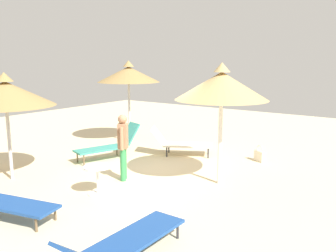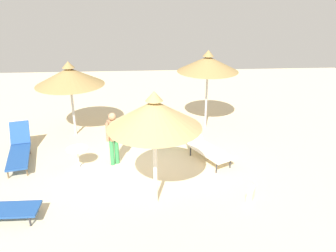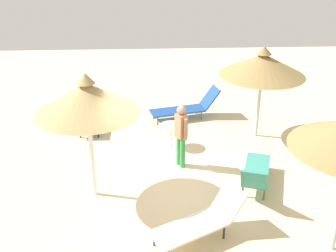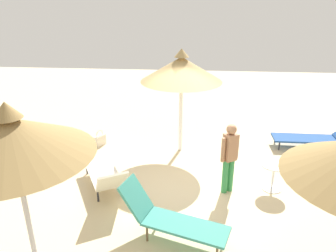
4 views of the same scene
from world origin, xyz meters
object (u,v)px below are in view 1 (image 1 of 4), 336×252
object	(u,v)px
parasol_umbrella_back	(222,86)
parasol_umbrella_center	(129,74)
lounge_chair_far_left	(1,198)
person_standing_edge	(123,144)
lounge_chair_far_right	(179,142)
side_table_round	(97,175)
lounge_chair_near_left	(124,241)
parasol_umbrella_front	(5,94)
lounge_chair_near_right	(110,144)
handbag	(260,156)

from	to	relation	value
parasol_umbrella_back	parasol_umbrella_center	distance (m)	5.02
parasol_umbrella_back	parasol_umbrella_center	size ratio (longest dim) A/B	0.99
lounge_chair_far_left	person_standing_edge	size ratio (longest dim) A/B	1.37
lounge_chair_far_right	side_table_round	distance (m)	3.76
lounge_chair_near_left	person_standing_edge	world-z (taller)	person_standing_edge
parasol_umbrella_front	lounge_chair_near_right	bearing A→B (deg)	-14.14
parasol_umbrella_front	person_standing_edge	world-z (taller)	parasol_umbrella_front
lounge_chair_near_right	handbag	bearing A→B (deg)	-57.67
lounge_chair_far_right	handbag	size ratio (longest dim) A/B	4.01
handbag	side_table_round	distance (m)	4.90
parasol_umbrella_back	parasol_umbrella_front	distance (m)	5.07
parasol_umbrella_front	parasol_umbrella_center	distance (m)	4.72
lounge_chair_near_right	side_table_round	world-z (taller)	lounge_chair_near_right
parasol_umbrella_front	handbag	world-z (taller)	parasol_umbrella_front
lounge_chair_near_left	side_table_round	xyz separation A→B (m)	(1.63, 2.27, 0.12)
handbag	lounge_chair_near_right	bearing A→B (deg)	122.33
lounge_chair_near_right	lounge_chair_far_right	distance (m)	2.09
lounge_chair_far_right	person_standing_edge	xyz separation A→B (m)	(-2.71, -0.18, 0.51)
lounge_chair_near_left	side_table_round	bearing A→B (deg)	54.40
parasol_umbrella_center	person_standing_edge	size ratio (longest dim) A/B	1.77
side_table_round	handbag	bearing A→B (deg)	-22.77
parasol_umbrella_front	lounge_chair_far_left	xyz separation A→B (m)	(-1.32, -1.85, -1.73)
parasol_umbrella_front	lounge_chair_near_left	bearing A→B (deg)	-103.05
lounge_chair_far_left	side_table_round	size ratio (longest dim) A/B	3.49
lounge_chair_far_right	lounge_chair_far_left	world-z (taller)	lounge_chair_far_left
handbag	parasol_umbrella_front	bearing A→B (deg)	139.19
parasol_umbrella_back	lounge_chair_near_right	size ratio (longest dim) A/B	1.41
parasol_umbrella_front	parasol_umbrella_center	bearing A→B (deg)	3.88
parasol_umbrella_back	lounge_chair_far_right	distance (m)	3.30
parasol_umbrella_center	lounge_chair_far_right	bearing A→B (deg)	-100.22
parasol_umbrella_back	side_table_round	size ratio (longest dim) A/B	4.48
lounge_chair_near_right	person_standing_edge	bearing A→B (deg)	-126.20
person_standing_edge	side_table_round	xyz separation A→B (m)	(-1.03, -0.18, -0.48)
lounge_chair_far_right	handbag	bearing A→B (deg)	-71.04
parasol_umbrella_back	lounge_chair_near_right	xyz separation A→B (m)	(0.02, 3.59, -1.86)
parasol_umbrella_back	lounge_chair_near_left	bearing A→B (deg)	-173.20
person_standing_edge	lounge_chair_near_left	bearing A→B (deg)	-137.22
person_standing_edge	parasol_umbrella_center	bearing A→B (deg)	39.54
parasol_umbrella_back	parasol_umbrella_front	size ratio (longest dim) A/B	1.09
person_standing_edge	side_table_round	bearing A→B (deg)	-169.82
lounge_chair_near_left	parasol_umbrella_center	bearing A→B (deg)	41.06
parasol_umbrella_back	lounge_chair_far_left	size ratio (longest dim) A/B	1.28
lounge_chair_far_right	lounge_chair_far_left	xyz separation A→B (m)	(-5.59, 0.24, -0.03)
parasol_umbrella_center	lounge_chair_near_left	world-z (taller)	parasol_umbrella_center
lounge_chair_near_left	side_table_round	world-z (taller)	lounge_chair_near_left
lounge_chair_near_right	lounge_chair_far_left	size ratio (longest dim) A/B	0.91
parasol_umbrella_front	lounge_chair_near_left	distance (m)	5.18
parasol_umbrella_center	lounge_chair_near_left	distance (m)	7.97
parasol_umbrella_front	lounge_chair_far_left	distance (m)	2.86
person_standing_edge	lounge_chair_far_right	bearing A→B (deg)	3.87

